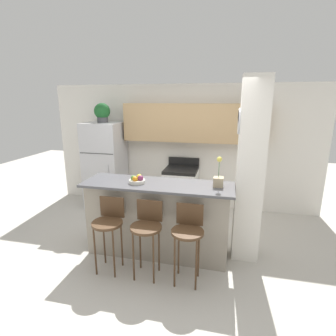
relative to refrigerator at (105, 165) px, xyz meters
The scene contains 13 objects.
ground_plane 2.37m from the refrigerator, 44.67° to the right, with size 14.00×14.00×0.00m, color beige.
wall_back 1.81m from the refrigerator, 11.31° to the left, with size 5.60×0.38×2.55m.
pillar_right 3.14m from the refrigerator, 25.46° to the right, with size 0.38×0.34×2.55m.
counter_bar 2.22m from the refrigerator, 44.67° to the right, with size 2.14×0.66×1.09m.
refrigerator is the anchor object (origin of this frame).
stove_range 1.68m from the refrigerator, ahead, with size 0.65×0.66×1.07m.
bar_stool_left 2.31m from the refrigerator, 63.37° to the right, with size 0.40×0.40×0.99m.
bar_stool_mid 2.59m from the refrigerator, 52.90° to the right, with size 0.40×0.40×0.99m.
bar_stool_right 2.94m from the refrigerator, 44.68° to the right, with size 0.40×0.40×0.99m.
potted_plant_on_fridge 1.10m from the refrigerator, 117.27° to the left, with size 0.32×0.32×0.38m.
orchid_vase 2.84m from the refrigerator, 31.78° to the right, with size 0.13×0.13×0.42m.
fruit_bowl 2.05m from the refrigerator, 51.27° to the right, with size 0.23×0.23×0.12m.
trash_bin 0.96m from the refrigerator, 23.54° to the right, with size 0.28×0.28×0.38m.
Camera 1 is at (0.93, -3.40, 2.23)m, focal length 28.00 mm.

